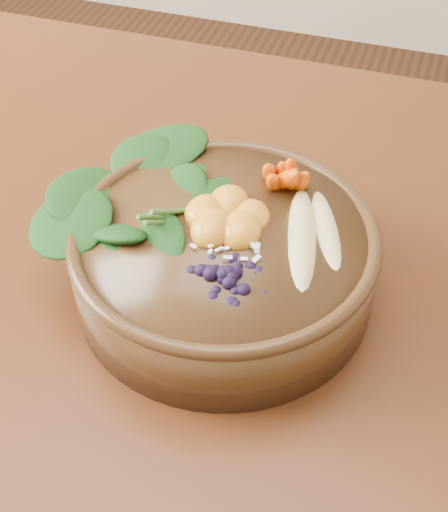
{
  "coord_description": "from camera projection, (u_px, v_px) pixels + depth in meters",
  "views": [
    {
      "loc": [
        0.42,
        -0.6,
        1.33
      ],
      "look_at": [
        0.25,
        -0.08,
        0.8
      ],
      "focal_mm": 50.0,
      "sensor_mm": 36.0,
      "label": 1
    }
  ],
  "objects": [
    {
      "name": "kale_heap",
      "position": [
        180.0,
        173.0,
        0.77
      ],
      "size": [
        0.26,
        0.24,
        0.05
      ],
      "primitive_type": null,
      "rotation": [
        0.0,
        0.0,
        0.27
      ],
      "color": "#184016",
      "rests_on": "stoneware_bowl"
    },
    {
      "name": "banana_halves",
      "position": [
        316.0,
        221.0,
        0.72
      ],
      "size": [
        0.1,
        0.19,
        0.03
      ],
      "rotation": [
        0.0,
        0.0,
        0.27
      ],
      "color": "#E0CC84",
      "rests_on": "stoneware_bowl"
    },
    {
      "name": "stoneware_bowl",
      "position": [
        224.0,
        263.0,
        0.77
      ],
      "size": [
        0.4,
        0.4,
        0.09
      ],
      "primitive_type": "cylinder",
      "rotation": [
        0.0,
        0.0,
        0.27
      ],
      "color": "#462B13",
      "rests_on": "dining_table"
    },
    {
      "name": "dining_table",
      "position": [
        66.0,
        254.0,
        0.97
      ],
      "size": [
        1.6,
        0.9,
        0.75
      ],
      "color": "#331C0C",
      "rests_on": "ground"
    },
    {
      "name": "blueberry_pile",
      "position": [
        224.0,
        263.0,
        0.67
      ],
      "size": [
        0.17,
        0.15,
        0.04
      ],
      "primitive_type": null,
      "rotation": [
        0.0,
        0.0,
        0.27
      ],
      "color": "black",
      "rests_on": "stoneware_bowl"
    },
    {
      "name": "carrot_cluster",
      "position": [
        282.0,
        149.0,
        0.76
      ],
      "size": [
        0.08,
        0.08,
        0.09
      ],
      "primitive_type": null,
      "rotation": [
        0.0,
        0.0,
        0.27
      ],
      "color": "#DC5A05",
      "rests_on": "stoneware_bowl"
    },
    {
      "name": "coconut_flakes",
      "position": [
        225.0,
        245.0,
        0.72
      ],
      "size": [
        0.12,
        0.1,
        0.01
      ],
      "primitive_type": null,
      "rotation": [
        0.0,
        0.0,
        0.27
      ],
      "color": "white",
      "rests_on": "stoneware_bowl"
    },
    {
      "name": "mandarin_cluster",
      "position": [
        227.0,
        207.0,
        0.74
      ],
      "size": [
        0.12,
        0.12,
        0.04
      ],
      "primitive_type": null,
      "rotation": [
        0.0,
        0.0,
        0.27
      ],
      "color": "orange",
      "rests_on": "stoneware_bowl"
    },
    {
      "name": "ground",
      "position": [
        116.0,
        488.0,
        1.43
      ],
      "size": [
        4.0,
        4.0,
        0.0
      ],
      "primitive_type": "plane",
      "color": "#381E0F",
      "rests_on": "ground"
    }
  ]
}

